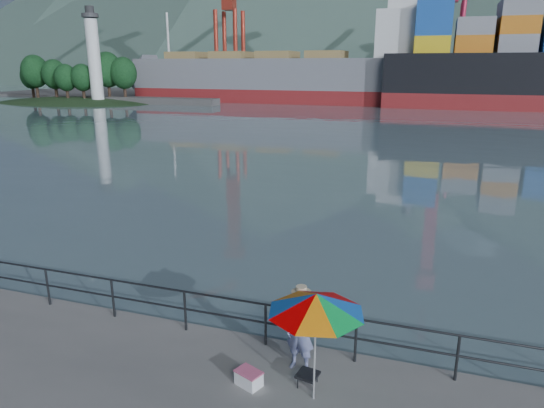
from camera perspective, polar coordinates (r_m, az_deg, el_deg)
The scene contains 10 objects.
harbor_water at distance 137.54m, azimuth 17.17°, elevation 12.89°, with size 500.00×280.00×0.00m, color slate.
far_dock at distance 100.70m, azimuth 22.23°, elevation 11.50°, with size 200.00×40.00×0.40m, color #514F4C.
guardrail at distance 11.40m, azimuth -5.64°, elevation -13.07°, with size 22.00×0.06×1.03m.
lighthouse_islet at distance 91.32m, azimuth -22.39°, elevation 11.29°, with size 48.00×26.40×19.20m.
fisherman at distance 10.15m, azimuth 3.39°, elevation -14.77°, with size 0.63×0.41×1.72m, color navy.
beach_umbrella at distance 8.79m, azimuth 5.22°, elevation -11.54°, with size 2.05×2.05×2.18m.
folding_stool at distance 10.11m, azimuth 4.21°, elevation -19.83°, with size 0.46×0.46×0.26m.
cooler_bag at distance 10.09m, azimuth -2.75°, elevation -19.85°, with size 0.49×0.33×0.28m, color white.
fishing_rod at distance 11.43m, azimuth 5.03°, elevation -16.01°, with size 0.02×0.02×2.00m, color black.
bulk_carrier at distance 84.83m, azimuth 3.98°, elevation 14.71°, with size 56.95×9.86×14.50m.
Camera 1 is at (4.17, -7.34, 6.06)m, focal length 32.00 mm.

